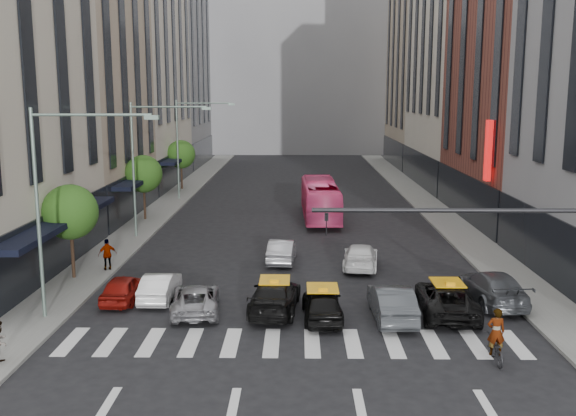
{
  "coord_description": "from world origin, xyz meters",
  "views": [
    {
      "loc": [
        0.02,
        -22.5,
        9.72
      ],
      "look_at": [
        -0.48,
        9.44,
        4.0
      ],
      "focal_mm": 40.0,
      "sensor_mm": 36.0,
      "label": 1
    }
  ],
  "objects_px": {
    "streetlamp_mid": "(147,152)",
    "pedestrian_far": "(107,254)",
    "car_red": "(123,288)",
    "taxi_left": "(275,296)",
    "taxi_center": "(322,304)",
    "bus": "(320,199)",
    "streetlamp_near": "(58,186)",
    "car_white_front": "(160,286)",
    "streetlamp_far": "(188,136)",
    "motorcycle": "(495,349)"
  },
  "relations": [
    {
      "from": "pedestrian_far",
      "to": "car_white_front",
      "type": "bearing_deg",
      "value": 103.82
    },
    {
      "from": "car_red",
      "to": "motorcycle",
      "type": "xyz_separation_m",
      "value": [
        15.51,
        -6.7,
        -0.15
      ]
    },
    {
      "from": "taxi_left",
      "to": "streetlamp_near",
      "type": "bearing_deg",
      "value": 12.46
    },
    {
      "from": "motorcycle",
      "to": "streetlamp_mid",
      "type": "bearing_deg",
      "value": -47.77
    },
    {
      "from": "car_white_front",
      "to": "taxi_center",
      "type": "relative_size",
      "value": 0.96
    },
    {
      "from": "streetlamp_far",
      "to": "taxi_center",
      "type": "distance_m",
      "value": 34.13
    },
    {
      "from": "pedestrian_far",
      "to": "taxi_left",
      "type": "bearing_deg",
      "value": 120.23
    },
    {
      "from": "car_white_front",
      "to": "taxi_center",
      "type": "bearing_deg",
      "value": 161.07
    },
    {
      "from": "streetlamp_mid",
      "to": "motorcycle",
      "type": "distance_m",
      "value": 27.12
    },
    {
      "from": "motorcycle",
      "to": "pedestrian_far",
      "type": "xyz_separation_m",
      "value": [
        -17.7,
        11.65,
        0.53
      ]
    },
    {
      "from": "car_red",
      "to": "bus",
      "type": "bearing_deg",
      "value": -115.32
    },
    {
      "from": "bus",
      "to": "motorcycle",
      "type": "bearing_deg",
      "value": 99.8
    },
    {
      "from": "taxi_left",
      "to": "pedestrian_far",
      "type": "height_order",
      "value": "pedestrian_far"
    },
    {
      "from": "streetlamp_near",
      "to": "pedestrian_far",
      "type": "distance_m",
      "value": 8.95
    },
    {
      "from": "taxi_center",
      "to": "motorcycle",
      "type": "distance_m",
      "value": 7.54
    },
    {
      "from": "streetlamp_mid",
      "to": "taxi_center",
      "type": "bearing_deg",
      "value": -54.87
    },
    {
      "from": "streetlamp_mid",
      "to": "pedestrian_far",
      "type": "bearing_deg",
      "value": -92.54
    },
    {
      "from": "taxi_left",
      "to": "motorcycle",
      "type": "distance_m",
      "value": 9.87
    },
    {
      "from": "taxi_left",
      "to": "car_white_front",
      "type": "bearing_deg",
      "value": -11.58
    },
    {
      "from": "car_red",
      "to": "bus",
      "type": "height_order",
      "value": "bus"
    },
    {
      "from": "car_white_front",
      "to": "streetlamp_mid",
      "type": "bearing_deg",
      "value": -74.78
    },
    {
      "from": "streetlamp_near",
      "to": "motorcycle",
      "type": "xyz_separation_m",
      "value": [
        17.32,
        -4.16,
        -5.41
      ]
    },
    {
      "from": "streetlamp_near",
      "to": "car_white_front",
      "type": "relative_size",
      "value": 2.27
    },
    {
      "from": "taxi_left",
      "to": "bus",
      "type": "relative_size",
      "value": 0.46
    },
    {
      "from": "streetlamp_near",
      "to": "car_white_front",
      "type": "height_order",
      "value": "streetlamp_near"
    },
    {
      "from": "car_red",
      "to": "taxi_center",
      "type": "bearing_deg",
      "value": 166.41
    },
    {
      "from": "streetlamp_mid",
      "to": "car_red",
      "type": "bearing_deg",
      "value": -82.36
    },
    {
      "from": "streetlamp_near",
      "to": "streetlamp_mid",
      "type": "relative_size",
      "value": 1.0
    },
    {
      "from": "car_red",
      "to": "taxi_left",
      "type": "distance_m",
      "value": 7.35
    },
    {
      "from": "taxi_center",
      "to": "car_red",
      "type": "bearing_deg",
      "value": -16.13
    },
    {
      "from": "streetlamp_near",
      "to": "pedestrian_far",
      "type": "bearing_deg",
      "value": 92.89
    },
    {
      "from": "streetlamp_near",
      "to": "car_white_front",
      "type": "bearing_deg",
      "value": 39.0
    },
    {
      "from": "streetlamp_mid",
      "to": "pedestrian_far",
      "type": "distance_m",
      "value": 9.82
    },
    {
      "from": "car_white_front",
      "to": "taxi_left",
      "type": "distance_m",
      "value": 5.77
    },
    {
      "from": "streetlamp_far",
      "to": "car_white_front",
      "type": "height_order",
      "value": "streetlamp_far"
    },
    {
      "from": "taxi_center",
      "to": "pedestrian_far",
      "type": "height_order",
      "value": "pedestrian_far"
    },
    {
      "from": "taxi_center",
      "to": "bus",
      "type": "bearing_deg",
      "value": -93.56
    },
    {
      "from": "streetlamp_near",
      "to": "bus",
      "type": "bearing_deg",
      "value": 62.88
    },
    {
      "from": "taxi_center",
      "to": "streetlamp_near",
      "type": "bearing_deg",
      "value": -1.02
    },
    {
      "from": "streetlamp_mid",
      "to": "taxi_left",
      "type": "bearing_deg",
      "value": -58.6
    },
    {
      "from": "streetlamp_far",
      "to": "bus",
      "type": "bearing_deg",
      "value": -37.06
    },
    {
      "from": "streetlamp_far",
      "to": "motorcycle",
      "type": "relative_size",
      "value": 4.81
    },
    {
      "from": "streetlamp_mid",
      "to": "pedestrian_far",
      "type": "relative_size",
      "value": 5.19
    },
    {
      "from": "streetlamp_mid",
      "to": "car_red",
      "type": "distance_m",
      "value": 14.57
    },
    {
      "from": "car_white_front",
      "to": "taxi_left",
      "type": "bearing_deg",
      "value": 163.8
    },
    {
      "from": "taxi_left",
      "to": "pedestrian_far",
      "type": "relative_size",
      "value": 2.9
    },
    {
      "from": "streetlamp_near",
      "to": "taxi_center",
      "type": "distance_m",
      "value": 12.3
    },
    {
      "from": "streetlamp_mid",
      "to": "car_white_front",
      "type": "height_order",
      "value": "streetlamp_mid"
    },
    {
      "from": "streetlamp_near",
      "to": "bus",
      "type": "xyz_separation_m",
      "value": [
        11.82,
        23.07,
        -4.38
      ]
    },
    {
      "from": "taxi_left",
      "to": "motorcycle",
      "type": "bearing_deg",
      "value": 152.05
    }
  ]
}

